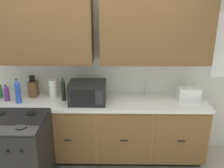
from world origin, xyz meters
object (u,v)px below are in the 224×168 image
toaster (189,94)px  bottle_blue (18,91)px  bottle_violet (6,93)px  paper_towel_roll (53,89)px  stove_range (16,155)px  microwave (88,92)px  knife_block (33,88)px  bottle_dark (63,90)px

toaster → bottle_blue: bottle_blue is taller
bottle_violet → bottle_blue: bearing=-20.3°
bottle_violet → paper_towel_roll: bearing=11.2°
stove_range → microwave: microwave is taller
toaster → knife_block: bearing=176.4°
microwave → bottle_dark: size_ratio=1.48×
knife_block → bottle_blue: 0.27m
bottle_blue → stove_range: bearing=-79.5°
microwave → bottle_violet: size_ratio=2.11×
bottle_violet → toaster: bearing=0.6°
toaster → bottle_dark: bottle_dark is taller
knife_block → bottle_dark: bearing=-18.0°
paper_towel_roll → bottle_violet: paper_towel_roll is taller
bottle_dark → bottle_violet: bearing=-178.9°
bottle_blue → bottle_violet: (-0.19, 0.07, -0.05)m
stove_range → bottle_dark: size_ratio=2.93×
toaster → paper_towel_roll: paper_towel_roll is taller
paper_towel_roll → bottle_violet: bearing=-168.8°
stove_range → microwave: size_ratio=1.98×
toaster → microwave: bearing=-177.2°
knife_block → bottle_blue: bearing=-119.2°
paper_towel_roll → bottle_violet: (-0.61, -0.12, -0.02)m
paper_towel_roll → bottle_blue: bearing=-155.7°
microwave → toaster: (1.35, 0.07, -0.04)m
stove_range → knife_block: (0.03, 0.77, 0.55)m
bottle_dark → stove_range: bearing=-127.5°
toaster → knife_block: size_ratio=0.90×
stove_range → bottle_violet: bearing=115.3°
toaster → paper_towel_roll: size_ratio=1.08×
toaster → bottle_dark: (-1.69, -0.01, 0.06)m
bottle_violet → microwave: bearing=-2.1°
stove_range → bottle_blue: bottle_blue is taller
toaster → paper_towel_roll: (-1.85, 0.09, 0.03)m
bottle_blue → bottle_dark: (0.58, 0.08, -0.01)m
bottle_dark → toaster: bearing=0.4°
bottle_violet → stove_range: bearing=-64.7°
microwave → knife_block: knife_block is taller
knife_block → paper_towel_roll: bearing=-8.2°
stove_range → microwave: (0.81, 0.57, 0.58)m
toaster → bottle_dark: size_ratio=0.86×
bottle_dark → microwave: bearing=-9.4°
bottle_blue → bottle_dark: bearing=8.3°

